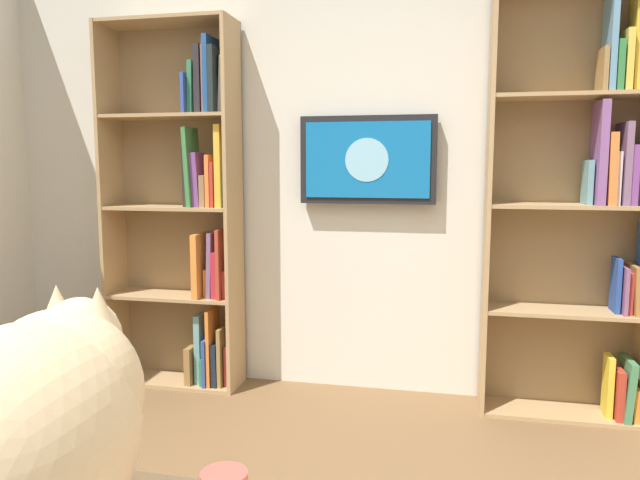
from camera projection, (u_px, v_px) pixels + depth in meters
name	position (u px, v px, depth m)	size (l,w,h in m)	color
wall_back	(361.00, 162.00, 3.45)	(4.52, 0.06, 2.70)	silver
bookshelf_left	(589.00, 196.00, 3.05)	(0.82, 0.28, 2.24)	tan
bookshelf_right	(189.00, 213.00, 3.54)	(0.80, 0.28, 2.16)	tan
wall_mounted_tv	(368.00, 160.00, 3.35)	(0.77, 0.07, 0.49)	black
cat	(32.00, 428.00, 0.91)	(0.32, 0.58, 0.40)	#D1B284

